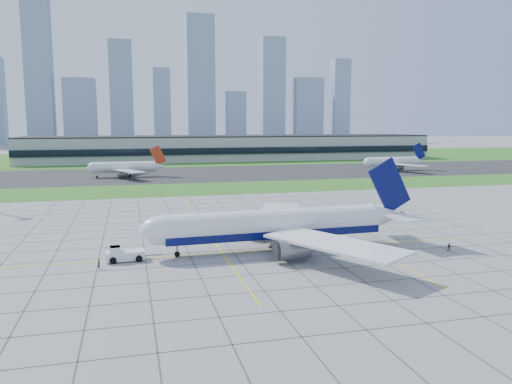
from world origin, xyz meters
TOP-DOWN VIEW (x-y plane):
  - ground at (0.00, 0.00)m, footprint 1400.00×1400.00m
  - grass_median at (0.00, 90.00)m, footprint 700.00×35.00m
  - asphalt_taxiway at (0.00, 145.00)m, footprint 700.00×75.00m
  - grass_far at (0.00, 255.00)m, footprint 700.00×145.00m
  - apron_markings at (0.43, 11.09)m, footprint 120.00×130.00m
  - terminal at (40.00, 229.87)m, footprint 260.00×43.00m
  - city_skyline at (-8.71, 520.00)m, footprint 523.00×32.40m
  - airliner at (0.56, -1.48)m, footprint 54.62×55.29m
  - pushback_tug at (-27.68, -2.56)m, footprint 9.64×3.59m
  - crew_near at (-31.61, -6.64)m, footprint 0.51×0.67m
  - crew_far at (31.69, -10.97)m, footprint 0.97×0.92m
  - distant_jet_1 at (-27.70, 138.08)m, footprint 31.86×42.66m
  - distant_jet_2 at (103.71, 136.47)m, footprint 32.03×42.66m

SIDE VIEW (x-z plane):
  - ground at x=0.00m, z-range 0.00..0.00m
  - apron_markings at x=0.43m, z-range 0.00..0.03m
  - grass_median at x=0.00m, z-range 0.00..0.04m
  - grass_far at x=0.00m, z-range 0.00..0.04m
  - asphalt_taxiway at x=0.00m, z-range 0.01..0.05m
  - crew_far at x=31.69m, z-range 0.00..1.58m
  - crew_near at x=-31.61m, z-range 0.00..1.64m
  - pushback_tug at x=-27.68m, z-range -0.15..2.52m
  - distant_jet_1 at x=-27.70m, z-range -2.56..11.52m
  - distant_jet_2 at x=103.71m, z-range -2.56..11.52m
  - airliner at x=0.56m, z-range -3.89..13.29m
  - terminal at x=40.00m, z-range -0.01..15.79m
  - city_skyline at x=-8.71m, z-range -20.91..139.09m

